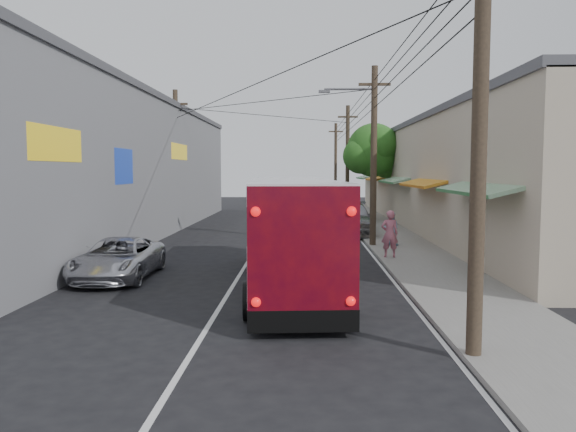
% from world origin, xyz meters
% --- Properties ---
extents(ground, '(120.00, 120.00, 0.00)m').
position_xyz_m(ground, '(0.00, 0.00, 0.00)').
color(ground, black).
rests_on(ground, ground).
extents(sidewalk, '(3.00, 80.00, 0.12)m').
position_xyz_m(sidewalk, '(6.50, 20.00, 0.06)').
color(sidewalk, slate).
rests_on(sidewalk, ground).
extents(building_right, '(7.09, 40.00, 6.25)m').
position_xyz_m(building_right, '(10.99, 22.00, 3.15)').
color(building_right, '#AFA18B').
rests_on(building_right, ground).
extents(building_left, '(7.20, 36.00, 7.25)m').
position_xyz_m(building_left, '(-8.50, 18.00, 3.65)').
color(building_left, slate).
rests_on(building_left, ground).
extents(utility_poles, '(11.80, 45.28, 8.00)m').
position_xyz_m(utility_poles, '(3.13, 20.33, 4.13)').
color(utility_poles, '#473828').
rests_on(utility_poles, ground).
extents(street_tree, '(4.40, 4.00, 6.60)m').
position_xyz_m(street_tree, '(6.87, 26.02, 4.67)').
color(street_tree, '#3F2B19').
rests_on(street_tree, ground).
extents(coach_bus, '(3.19, 11.16, 3.18)m').
position_xyz_m(coach_bus, '(1.70, 4.61, 1.65)').
color(coach_bus, silver).
rests_on(coach_bus, ground).
extents(jeepney, '(2.19, 4.66, 1.29)m').
position_xyz_m(jeepney, '(-3.80, 5.47, 0.64)').
color(jeepney, silver).
rests_on(jeepney, ground).
extents(parked_suv, '(2.64, 5.93, 1.69)m').
position_xyz_m(parked_suv, '(4.60, 18.00, 0.85)').
color(parked_suv, gray).
rests_on(parked_suv, ground).
extents(parked_car_mid, '(2.19, 4.51, 1.48)m').
position_xyz_m(parked_car_mid, '(4.04, 26.00, 0.74)').
color(parked_car_mid, '#27282D').
rests_on(parked_car_mid, ground).
extents(parked_car_far, '(2.14, 4.96, 1.59)m').
position_xyz_m(parked_car_far, '(3.80, 31.12, 0.79)').
color(parked_car_far, black).
rests_on(parked_car_far, ground).
extents(pedestrian_near, '(0.66, 0.44, 1.81)m').
position_xyz_m(pedestrian_near, '(5.40, 9.39, 1.02)').
color(pedestrian_near, '#C3677E').
rests_on(pedestrian_near, sidewalk).
extents(pedestrian_far, '(0.85, 0.74, 1.49)m').
position_xyz_m(pedestrian_far, '(5.98, 12.82, 0.87)').
color(pedestrian_far, '#8BABCB').
rests_on(pedestrian_far, sidewalk).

